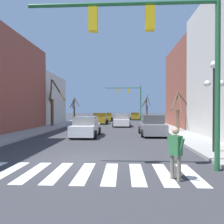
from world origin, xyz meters
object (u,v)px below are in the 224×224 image
Objects in this scene: car_parked_left_far at (86,127)px; street_tree_left_mid at (53,104)px; street_tree_left_near at (74,109)px; street_tree_left_far at (147,108)px; car_at_intersection at (121,120)px; street_tree_right_far at (179,112)px; traffic_signal_near at (161,41)px; traffic_signal_far at (131,95)px; street_lamp_right_corner at (214,88)px; car_parked_right_far at (135,116)px; car_parked_right_near at (152,126)px; pedestrian_on_left_sidewalk at (176,149)px; car_driving_away_lane at (106,117)px; car_parked_right_mid at (100,119)px.

street_tree_left_mid is at bearing -148.39° from car_parked_left_far.
street_tree_left_far is (12.97, 5.26, 0.13)m from street_tree_left_near.
street_tree_right_far reaches higher than car_at_intersection.
street_tree_left_near is at bearing 41.62° from car_at_intersection.
traffic_signal_far is at bearing 89.90° from traffic_signal_near.
street_tree_left_mid is at bearing 129.05° from street_lamp_right_corner.
car_parked_right_far is 24.64m from street_tree_right_far.
street_tree_left_far is at bearing -147.12° from car_parked_right_far.
traffic_signal_far is 4.08m from street_tree_left_far.
street_tree_right_far is (1.02, 10.67, -1.27)m from street_lamp_right_corner.
pedestrian_on_left_sidewalk is (-0.82, -11.67, 0.16)m from car_parked_right_near.
street_tree_right_far is (8.47, -19.45, 1.21)m from car_driving_away_lane.
street_tree_left_near reaches higher than car_parked_right_mid.
street_tree_left_far reaches higher than street_lamp_right_corner.
street_tree_right_far is at bearing 37.81° from car_parked_right_mid.
traffic_signal_near is 1.51× the size of car_parked_left_far.
car_parked_right_near is at bearing -164.60° from car_at_intersection.
street_tree_left_far is at bearing 142.30° from pedestrian_on_left_sidewalk.
traffic_signal_far reaches higher than street_tree_left_near.
car_parked_right_near is 9.93m from car_at_intersection.
street_lamp_right_corner is at bearing -64.38° from street_tree_left_near.
car_parked_right_far is 38.99m from pedestrian_on_left_sidewalk.
street_lamp_right_corner is 1.15× the size of street_tree_right_far.
car_parked_left_far is at bearing -100.33° from traffic_signal_far.
car_parked_right_far is at bearing 155.71° from car_parked_right_mid.
street_lamp_right_corner is 10.27m from car_parked_left_far.
street_tree_left_far is at bearing 22.07° from street_tree_left_near.
car_parked_right_mid is 0.98× the size of street_tree_left_near.
car_driving_away_lane is 15.21m from street_tree_left_mid.
street_lamp_right_corner is at bearing 19.48° from car_parked_right_mid.
street_tree_right_far is (8.35, 3.90, 1.19)m from car_parked_left_far.
street_tree_left_mid reaches higher than street_tree_left_near.
car_parked_left_far is 5.52m from car_parked_right_near.
traffic_signal_far is 18.10m from street_tree_left_mid.
traffic_signal_near reaches higher than car_parked_right_mid.
car_parked_left_far is at bearing 1.75° from car_parked_right_mid.
car_driving_away_lane is 1.01× the size of car_parked_right_far.
street_tree_left_far is at bearing 92.23° from street_tree_right_far.
pedestrian_on_left_sidewalk is (0.19, -34.85, -3.87)m from traffic_signal_far.
traffic_signal_far is 4.20× the size of pedestrian_on_left_sidewalk.
car_parked_left_far is at bearing 100.80° from car_parked_right_near.
traffic_signal_far is at bearing 169.67° from car_parked_left_far.
street_tree_left_far is at bearing 84.77° from traffic_signal_near.
car_at_intersection is at bearing 94.46° from traffic_signal_near.
traffic_signal_far is 5.92m from car_parked_right_far.
car_parked_right_far is at bearing 76.07° from traffic_signal_far.
car_at_intersection is at bearing 104.65° from street_lamp_right_corner.
car_parked_left_far is at bearing 0.30° from car_driving_away_lane.
car_parked_left_far is at bearing 114.58° from traffic_signal_near.
street_lamp_right_corner is at bearing -50.95° from street_tree_left_mid.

